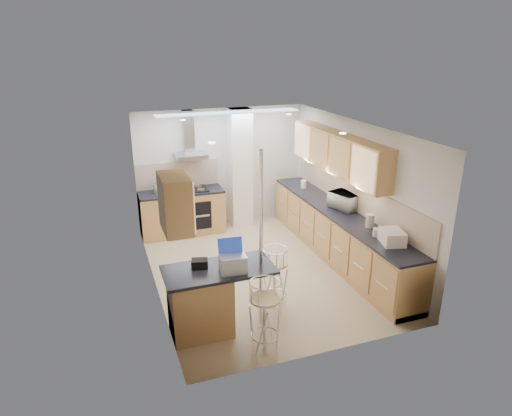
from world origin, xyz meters
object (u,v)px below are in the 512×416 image
object	(u,v)px
microwave	(345,201)
laptop	(233,264)
bar_stool_near	(265,316)
bar_stool_end	(275,278)
bread_bin	(392,237)

from	to	relation	value
microwave	laptop	xyz separation A→B (m)	(-2.61, -1.67, -0.01)
laptop	bar_stool_near	world-z (taller)	laptop
microwave	bar_stool_end	distance (m)	2.32
bread_bin	bar_stool_near	bearing A→B (deg)	-150.39
microwave	bar_stool_near	size ratio (longest dim) A/B	0.53
laptop	bread_bin	xyz separation A→B (m)	(2.51, 0.09, -0.03)
laptop	bread_bin	size ratio (longest dim) A/B	0.86
bar_stool_near	bar_stool_end	world-z (taller)	bar_stool_near
laptop	bar_stool_end	xyz separation A→B (m)	(0.75, 0.40, -0.57)
bar_stool_end	laptop	bearing A→B (deg)	132.66
laptop	bar_stool_near	distance (m)	0.78
microwave	bar_stool_near	bearing A→B (deg)	115.16
bar_stool_end	bread_bin	size ratio (longest dim) A/B	2.49
bar_stool_near	bread_bin	world-z (taller)	bread_bin
bar_stool_near	bread_bin	distance (m)	2.39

